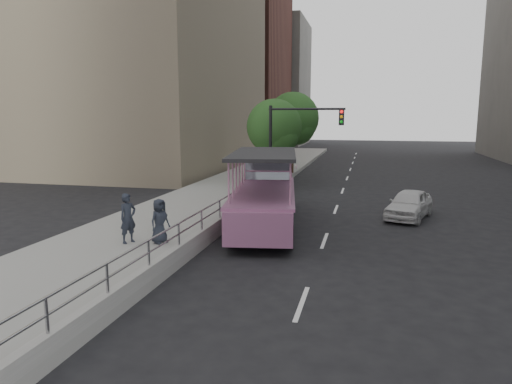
# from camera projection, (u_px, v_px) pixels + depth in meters

# --- Properties ---
(ground) EXTENTS (160.00, 160.00, 0.00)m
(ground) POSITION_uv_depth(u_px,v_px,m) (278.00, 274.00, 13.48)
(ground) COLOR black
(sidewalk) EXTENTS (5.50, 80.00, 0.30)m
(sidewalk) POSITION_uv_depth(u_px,v_px,m) (208.00, 201.00, 24.39)
(sidewalk) COLOR gray
(sidewalk) RESTS_ON ground
(kerb_wall) EXTENTS (0.24, 30.00, 0.36)m
(kerb_wall) POSITION_uv_depth(u_px,v_px,m) (202.00, 235.00, 16.05)
(kerb_wall) COLOR #A5A5A0
(kerb_wall) RESTS_ON sidewalk
(guardrail) EXTENTS (0.07, 22.00, 0.71)m
(guardrail) POSITION_uv_depth(u_px,v_px,m) (202.00, 216.00, 15.94)
(guardrail) COLOR #A5A5A9
(guardrail) RESTS_ON kerb_wall
(duck_boat) EXTENTS (3.87, 9.89, 3.20)m
(duck_boat) POSITION_uv_depth(u_px,v_px,m) (266.00, 197.00, 19.60)
(duck_boat) COLOR black
(duck_boat) RESTS_ON ground
(car) EXTENTS (2.63, 4.11, 1.30)m
(car) POSITION_uv_depth(u_px,v_px,m) (409.00, 204.00, 20.77)
(car) COLOR silver
(car) RESTS_ON ground
(pedestrian_near) EXTENTS (0.64, 0.74, 1.72)m
(pedestrian_near) POSITION_uv_depth(u_px,v_px,m) (128.00, 218.00, 15.56)
(pedestrian_near) COLOR #212530
(pedestrian_near) RESTS_ON sidewalk
(pedestrian_far) EXTENTS (0.76, 0.89, 1.54)m
(pedestrian_far) POSITION_uv_depth(u_px,v_px,m) (160.00, 221.00, 15.53)
(pedestrian_far) COLOR #212530
(pedestrian_far) RESTS_ON sidewalk
(parking_sign) EXTENTS (0.25, 0.52, 2.48)m
(parking_sign) POSITION_uv_depth(u_px,v_px,m) (257.00, 176.00, 23.21)
(parking_sign) COLOR black
(parking_sign) RESTS_ON ground
(traffic_signal) EXTENTS (4.20, 0.32, 5.20)m
(traffic_signal) POSITION_uv_depth(u_px,v_px,m) (292.00, 136.00, 25.28)
(traffic_signal) COLOR black
(traffic_signal) RESTS_ON ground
(street_tree_near) EXTENTS (3.52, 3.52, 5.72)m
(street_tree_near) POSITION_uv_depth(u_px,v_px,m) (276.00, 129.00, 28.89)
(street_tree_near) COLOR #3D251B
(street_tree_near) RESTS_ON ground
(street_tree_far) EXTENTS (3.97, 3.97, 6.45)m
(street_tree_far) POSITION_uv_depth(u_px,v_px,m) (294.00, 120.00, 34.51)
(street_tree_far) COLOR #3D251B
(street_tree_far) RESTS_ON ground
(midrise_brick) EXTENTS (18.00, 16.00, 26.00)m
(midrise_brick) POSITION_uv_depth(u_px,v_px,m) (216.00, 54.00, 61.58)
(midrise_brick) COLOR brown
(midrise_brick) RESTS_ON ground
(midrise_stone_b) EXTENTS (16.00, 14.00, 20.00)m
(midrise_stone_b) POSITION_uv_depth(u_px,v_px,m) (258.00, 84.00, 76.93)
(midrise_stone_b) COLOR slate
(midrise_stone_b) RESTS_ON ground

